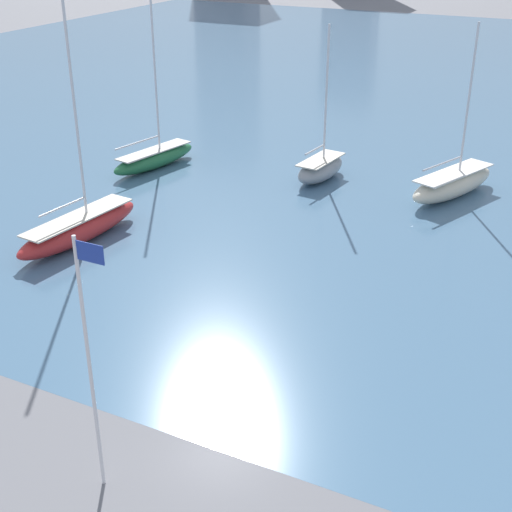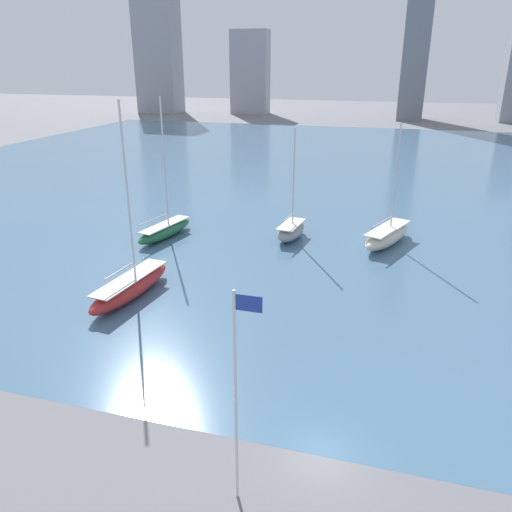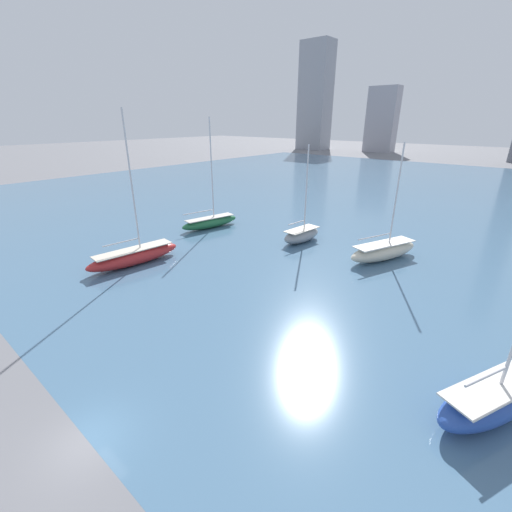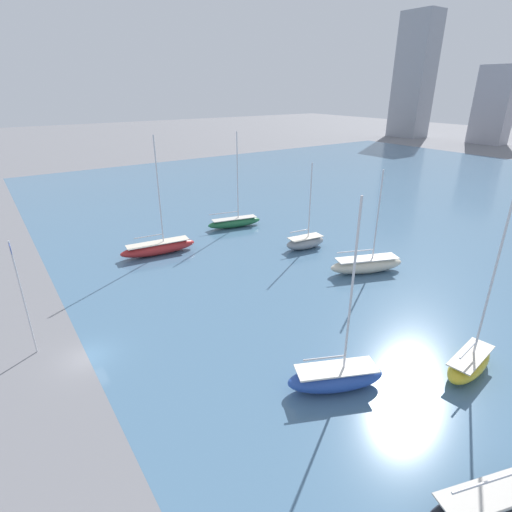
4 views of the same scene
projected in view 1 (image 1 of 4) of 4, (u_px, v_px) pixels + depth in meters
ground_plane at (223, 453)px, 29.66m from camera, size 500.00×500.00×0.00m
harbor_water at (502, 96)px, 86.02m from camera, size 180.00×140.00×0.00m
flag_pole at (90, 360)px, 25.54m from camera, size 1.24×0.14×10.73m
sailboat_red at (79, 227)px, 48.15m from camera, size 3.50×10.84×16.40m
sailboat_gray at (321, 168)px, 59.16m from camera, size 3.11×6.54×12.47m
sailboat_green at (154, 157)px, 61.94m from camera, size 3.84×9.53×15.65m
sailboat_cream at (453, 183)px, 55.71m from camera, size 5.96×10.05×13.13m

